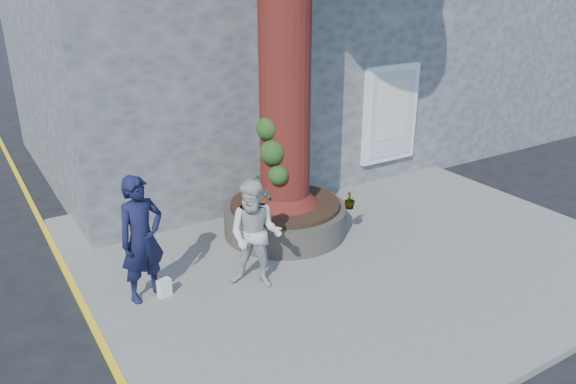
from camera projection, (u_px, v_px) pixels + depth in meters
ground at (309, 298)px, 8.74m from camera, size 120.00×120.00×0.00m
pavement at (346, 246)px, 10.24m from camera, size 9.00×8.00×0.12m
yellow_line at (93, 327)px, 8.03m from camera, size 0.10×30.00×0.01m
stone_shop at (236, 35)px, 14.46m from camera, size 10.30×8.30×6.30m
neighbour_shop at (453, 26)px, 18.44m from camera, size 6.00×8.00×6.00m
planter at (285, 217)px, 10.56m from camera, size 2.30×2.30×0.60m
man at (142, 239)px, 8.20m from camera, size 0.79×0.61×1.95m
woman at (255, 235)px, 8.56m from camera, size 1.08×1.06×1.75m
shopping_bag at (164, 288)px, 8.53m from camera, size 0.22×0.16×0.28m
plant_a at (269, 200)px, 10.03m from camera, size 0.24×0.20×0.39m
plant_b at (299, 170)px, 11.45m from camera, size 0.32×0.32×0.43m
plant_c at (350, 199)px, 10.12m from camera, size 0.27×0.27×0.35m
plant_d at (263, 181)px, 11.06m from camera, size 0.31×0.33×0.31m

